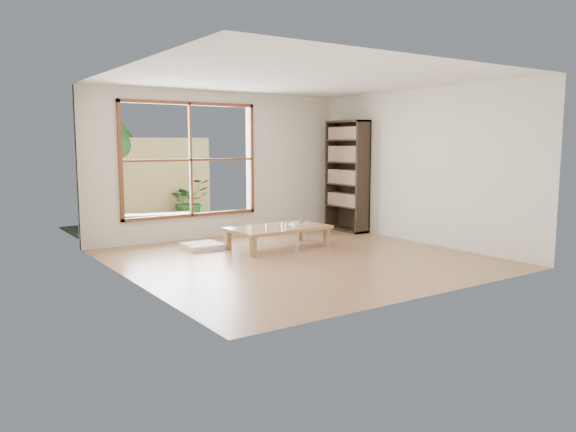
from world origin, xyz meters
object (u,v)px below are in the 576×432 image
object	(u,v)px
garden_bench	(158,217)
bookshelf	(347,176)
low_table	(278,229)
food_tray	(300,223)

from	to	relation	value
garden_bench	bookshelf	bearing A→B (deg)	-9.06
low_table	food_tray	distance (m)	0.45
bookshelf	food_tray	distance (m)	1.95
bookshelf	garden_bench	bearing A→B (deg)	156.29
food_tray	garden_bench	bearing A→B (deg)	131.90
bookshelf	food_tray	world-z (taller)	bookshelf
low_table	food_tray	bearing A→B (deg)	-0.13
low_table	garden_bench	distance (m)	2.52
low_table	food_tray	world-z (taller)	food_tray
low_table	garden_bench	world-z (taller)	garden_bench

